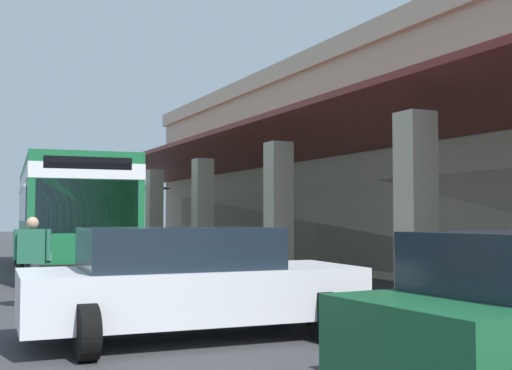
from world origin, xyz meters
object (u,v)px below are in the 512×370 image
(pedestrian, at_px, (32,258))
(potted_palm, at_px, (147,242))
(parked_sedan_white, at_px, (189,282))
(transit_bus, at_px, (67,209))

(pedestrian, distance_m, potted_palm, 14.43)
(parked_sedan_white, height_order, potted_palm, potted_palm)
(parked_sedan_white, xyz_separation_m, pedestrian, (-3.81, -1.53, 0.15))
(parked_sedan_white, distance_m, pedestrian, 4.11)
(transit_bus, distance_m, pedestrian, 8.57)
(potted_palm, bearing_deg, parked_sedan_white, -14.52)
(transit_bus, distance_m, potted_palm, 6.37)
(transit_bus, relative_size, potted_palm, 3.90)
(parked_sedan_white, bearing_deg, pedestrian, -158.11)
(transit_bus, bearing_deg, potted_palm, 141.14)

